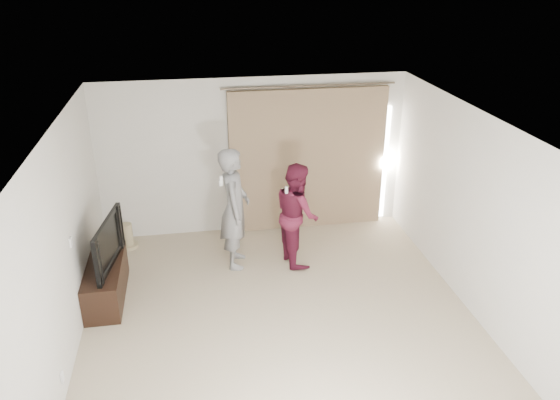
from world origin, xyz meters
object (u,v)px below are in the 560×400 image
Objects in this scene: tv_console at (106,281)px; person_man at (235,208)px; person_woman at (297,214)px; tv at (100,243)px.

tv_console is 0.72× the size of person_man.
tv_console is at bearing -161.57° from person_man.
person_man is 0.93m from person_woman.
person_woman reaches higher than tv.
tv is 0.73× the size of person_woman.
tv is at bearing -168.63° from person_woman.
person_woman reaches higher than tv_console.
person_woman is (2.76, 0.55, 0.54)m from tv_console.
person_man reaches higher than tv_console.
person_woman is at bearing 11.37° from tv_console.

